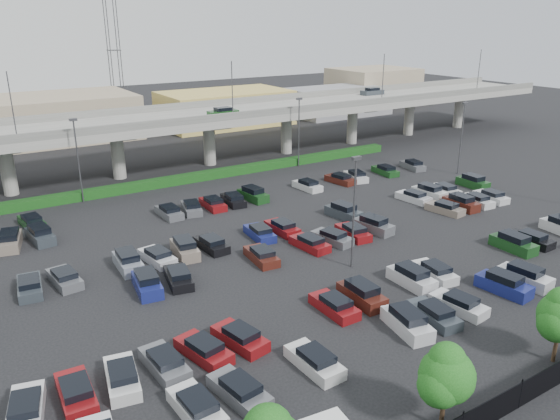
% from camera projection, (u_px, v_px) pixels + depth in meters
% --- Properties ---
extents(ground, '(280.00, 280.00, 0.00)m').
position_uv_depth(ground, '(301.00, 238.00, 56.01)').
color(ground, black).
extents(overpass, '(150.00, 13.00, 15.80)m').
position_uv_depth(overpass, '(176.00, 123.00, 79.02)').
color(overpass, gray).
rests_on(overpass, ground).
extents(hedge, '(66.00, 1.60, 1.10)m').
position_uv_depth(hedge, '(199.00, 176.00, 75.71)').
color(hedge, '#123F13').
rests_on(hedge, ground).
extents(fence, '(70.00, 0.10, 2.00)m').
position_uv_depth(fence, '(560.00, 372.00, 33.42)').
color(fence, black).
rests_on(fence, ground).
extents(tree_row, '(65.07, 3.66, 5.94)m').
position_uv_depth(tree_row, '(552.00, 321.00, 34.10)').
color(tree_row, '#332316').
rests_on(tree_row, ground).
extents(parked_cars, '(63.05, 41.66, 1.67)m').
position_uv_depth(parked_cars, '(312.00, 247.00, 52.38)').
color(parked_cars, maroon).
rests_on(parked_cars, ground).
extents(light_poles, '(66.90, 48.38, 10.30)m').
position_uv_depth(light_poles, '(256.00, 182.00, 53.43)').
color(light_poles, '#444449').
rests_on(light_poles, ground).
extents(distant_buildings, '(138.00, 24.00, 9.00)m').
position_uv_depth(distant_buildings, '(179.00, 110.00, 110.17)').
color(distant_buildings, gray).
rests_on(distant_buildings, ground).
extents(comm_tower, '(2.40, 2.40, 30.00)m').
position_uv_depth(comm_tower, '(114.00, 47.00, 111.66)').
color(comm_tower, '#444449').
rests_on(comm_tower, ground).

